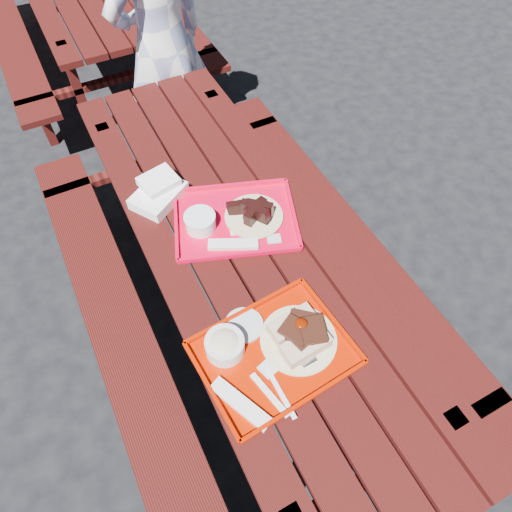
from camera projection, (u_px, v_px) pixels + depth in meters
name	position (u px, v px, depth m)	size (l,w,h in m)	color
ground	(243.00, 324.00, 2.48)	(60.00, 60.00, 0.00)	black
picnic_table_near	(241.00, 266.00, 2.02)	(1.41, 2.40, 0.75)	#430E0D
near_tray	(270.00, 345.00, 1.55)	(0.53, 0.44, 0.16)	#AF1800
far_tray	(233.00, 220.00, 1.90)	(0.60, 0.54, 0.08)	red
white_cloth	(159.00, 192.00, 1.97)	(0.28, 0.26, 0.09)	white
person	(163.00, 46.00, 2.54)	(0.62, 0.41, 1.70)	#99A7D3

